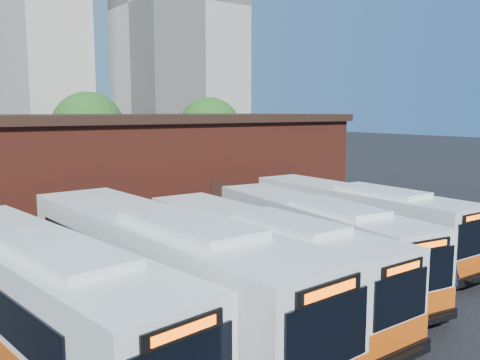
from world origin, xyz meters
TOP-DOWN VIEW (x-y plane):
  - ground at (0.00, 0.00)m, footprint 220.00×220.00m
  - bus_farwest at (-10.46, 1.87)m, footprint 4.33×12.94m
  - bus_west at (-7.07, 1.87)m, footprint 3.69×13.85m
  - bus_midwest at (-3.23, 1.90)m, footprint 2.62×11.95m
  - bus_mideast at (0.11, 2.78)m, footprint 3.95×12.09m
  - bus_east at (4.10, 4.17)m, footprint 2.67×12.11m
  - transit_worker at (2.59, -1.66)m, footprint 0.46×0.65m
  - depot_building at (0.00, 20.00)m, footprint 28.60×12.60m
  - tree_mid at (2.00, 34.00)m, footprint 6.56×6.56m
  - tree_east at (13.00, 31.00)m, footprint 6.24×6.24m
  - tower_right at (30.00, 68.00)m, footprint 18.00×18.00m

SIDE VIEW (x-z plane):
  - ground at x=0.00m, z-range 0.00..0.00m
  - transit_worker at x=2.59m, z-range 0.00..1.68m
  - bus_midwest at x=-3.23m, z-range -0.15..3.09m
  - bus_mideast at x=0.11m, z-range -0.15..3.10m
  - bus_east at x=4.10m, z-range -0.15..3.13m
  - bus_farwest at x=-10.46m, z-range -0.16..3.31m
  - bus_west at x=-7.07m, z-range -0.17..3.56m
  - depot_building at x=0.00m, z-range 0.06..6.46m
  - tree_east at x=13.00m, z-range 0.85..8.81m
  - tree_mid at x=2.00m, z-range 0.90..9.26m
  - tower_right at x=30.00m, z-range -0.26..48.94m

